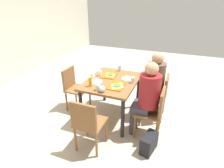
# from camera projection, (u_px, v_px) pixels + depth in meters

# --- Properties ---
(ground_plane) EXTENTS (10.00, 10.00, 0.02)m
(ground_plane) POSITION_uv_depth(u_px,v_px,m) (112.00, 116.00, 3.53)
(ground_plane) COLOR #B7A893
(main_table) EXTENTS (1.10, 0.86, 0.76)m
(main_table) POSITION_uv_depth(u_px,v_px,m) (112.00, 85.00, 3.24)
(main_table) COLOR brown
(main_table) RESTS_ON ground_plane
(chair_near_left) EXTENTS (0.40, 0.40, 0.85)m
(chair_near_left) POSITION_uv_depth(u_px,v_px,m) (154.00, 110.00, 2.80)
(chair_near_left) COLOR brown
(chair_near_left) RESTS_ON ground_plane
(chair_near_right) EXTENTS (0.40, 0.40, 0.85)m
(chair_near_right) POSITION_uv_depth(u_px,v_px,m) (160.00, 94.00, 3.26)
(chair_near_right) COLOR brown
(chair_near_right) RESTS_ON ground_plane
(chair_far_side) EXTENTS (0.40, 0.40, 0.85)m
(chair_far_side) POSITION_uv_depth(u_px,v_px,m) (74.00, 86.00, 3.58)
(chair_far_side) COLOR brown
(chair_far_side) RESTS_ON ground_plane
(chair_left_end) EXTENTS (0.40, 0.40, 0.85)m
(chair_left_end) POSITION_uv_depth(u_px,v_px,m) (87.00, 122.00, 2.52)
(chair_left_end) COLOR brown
(chair_left_end) RESTS_ON ground_plane
(person_in_red) EXTENTS (0.32, 0.42, 1.26)m
(person_in_red) POSITION_uv_depth(u_px,v_px,m) (147.00, 94.00, 2.74)
(person_in_red) COLOR #383842
(person_in_red) RESTS_ON ground_plane
(person_in_brown_jacket) EXTENTS (0.32, 0.42, 1.26)m
(person_in_brown_jacket) POSITION_uv_depth(u_px,v_px,m) (153.00, 80.00, 3.20)
(person_in_brown_jacket) COLOR #383842
(person_in_brown_jacket) RESTS_ON ground_plane
(tray_red_near) EXTENTS (0.37, 0.27, 0.02)m
(tray_red_near) POSITION_uv_depth(u_px,v_px,m) (116.00, 86.00, 2.98)
(tray_red_near) COLOR #D85914
(tray_red_near) RESTS_ON main_table
(tray_red_far) EXTENTS (0.39, 0.30, 0.02)m
(tray_red_far) POSITION_uv_depth(u_px,v_px,m) (109.00, 75.00, 3.40)
(tray_red_far) COLOR #D85914
(tray_red_far) RESTS_ON main_table
(paper_plate_center) EXTENTS (0.22, 0.22, 0.01)m
(paper_plate_center) POSITION_uv_depth(u_px,v_px,m) (96.00, 81.00, 3.13)
(paper_plate_center) COLOR white
(paper_plate_center) RESTS_ON main_table
(paper_plate_near_edge) EXTENTS (0.22, 0.22, 0.01)m
(paper_plate_near_edge) POSITION_uv_depth(u_px,v_px,m) (128.00, 78.00, 3.25)
(paper_plate_near_edge) COLOR white
(paper_plate_near_edge) RESTS_ON main_table
(pizza_slice_a) EXTENTS (0.24, 0.21, 0.02)m
(pizza_slice_a) POSITION_uv_depth(u_px,v_px,m) (117.00, 85.00, 2.95)
(pizza_slice_a) COLOR #DBAD60
(pizza_slice_a) RESTS_ON tray_red_near
(pizza_slice_b) EXTENTS (0.24, 0.24, 0.02)m
(pizza_slice_b) POSITION_uv_depth(u_px,v_px,m) (110.00, 74.00, 3.37)
(pizza_slice_b) COLOR tan
(pizza_slice_b) RESTS_ON tray_red_far
(plastic_cup_a) EXTENTS (0.07, 0.07, 0.10)m
(plastic_cup_a) POSITION_uv_depth(u_px,v_px,m) (93.00, 75.00, 3.27)
(plastic_cup_a) COLOR white
(plastic_cup_a) RESTS_ON main_table
(plastic_cup_b) EXTENTS (0.07, 0.07, 0.10)m
(plastic_cup_b) POSITION_uv_depth(u_px,v_px,m) (133.00, 80.00, 3.07)
(plastic_cup_b) COLOR white
(plastic_cup_b) RESTS_ON main_table
(plastic_cup_c) EXTENTS (0.07, 0.07, 0.10)m
(plastic_cup_c) POSITION_uv_depth(u_px,v_px,m) (98.00, 87.00, 2.83)
(plastic_cup_c) COLOR white
(plastic_cup_c) RESTS_ON main_table
(plastic_cup_d) EXTENTS (0.07, 0.07, 0.10)m
(plastic_cup_d) POSITION_uv_depth(u_px,v_px,m) (100.00, 73.00, 3.36)
(plastic_cup_d) COLOR white
(plastic_cup_d) RESTS_ON main_table
(soda_can) EXTENTS (0.07, 0.07, 0.12)m
(soda_can) POSITION_uv_depth(u_px,v_px,m) (120.00, 68.00, 3.57)
(soda_can) COLOR #B7BCC6
(soda_can) RESTS_ON main_table
(condiment_bottle) EXTENTS (0.06, 0.06, 0.16)m
(condiment_bottle) POSITION_uv_depth(u_px,v_px,m) (90.00, 82.00, 2.94)
(condiment_bottle) COLOR orange
(condiment_bottle) RESTS_ON main_table
(foil_bundle) EXTENTS (0.10, 0.10, 0.10)m
(foil_bundle) POSITION_uv_depth(u_px,v_px,m) (102.00, 89.00, 2.78)
(foil_bundle) COLOR silver
(foil_bundle) RESTS_ON main_table
(handbag) EXTENTS (0.35, 0.23, 0.28)m
(handbag) POSITION_uv_depth(u_px,v_px,m) (149.00, 143.00, 2.66)
(handbag) COLOR black
(handbag) RESTS_ON ground_plane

